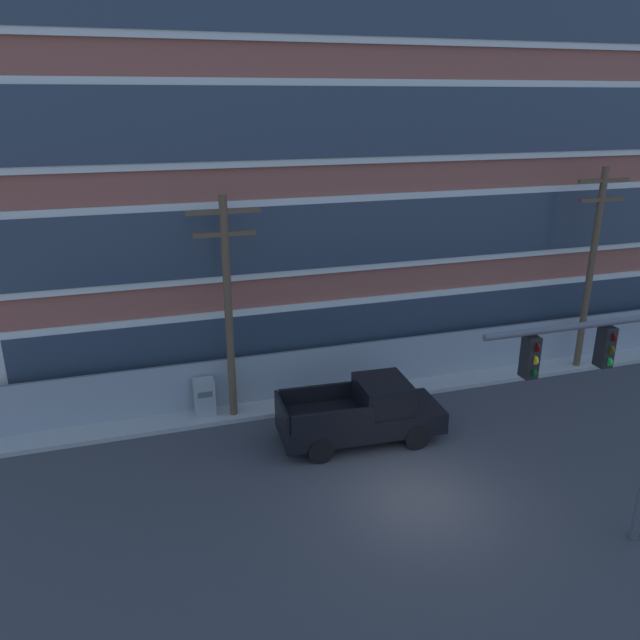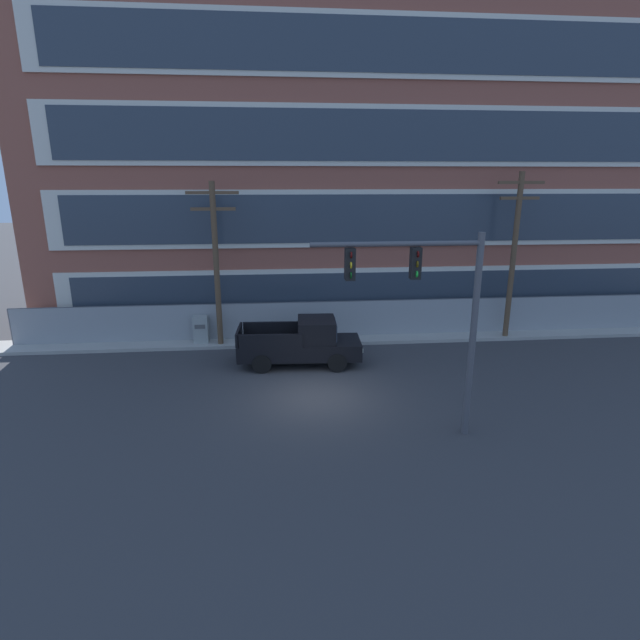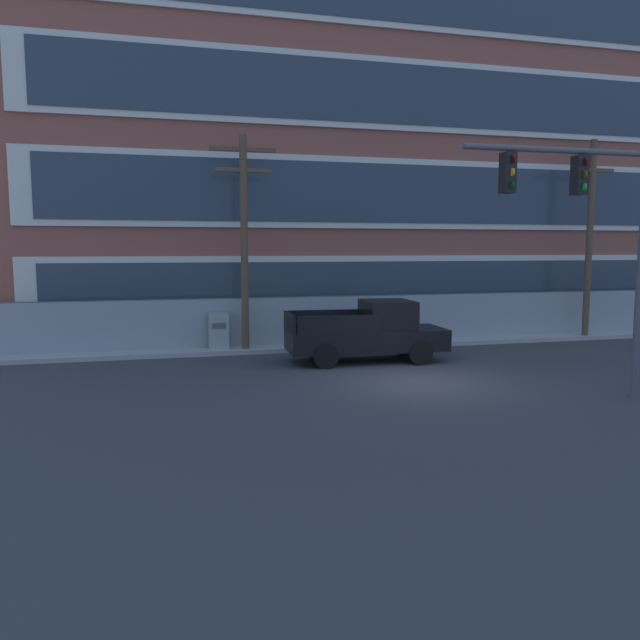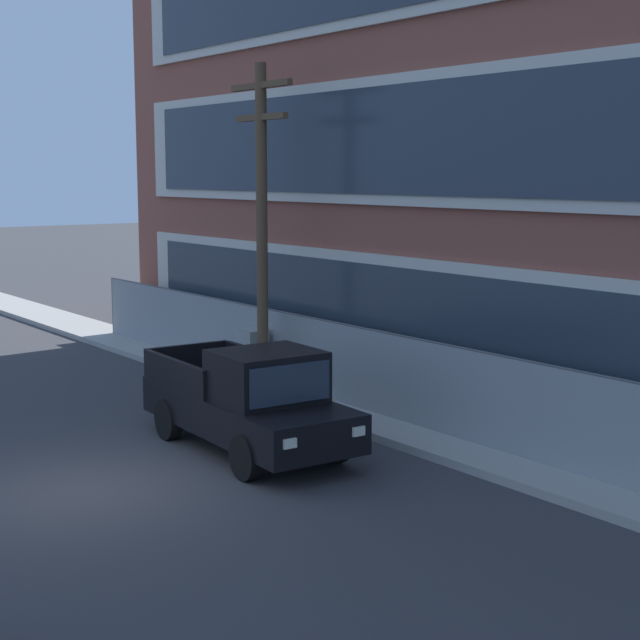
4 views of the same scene
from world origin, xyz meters
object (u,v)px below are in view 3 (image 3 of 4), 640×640
electrical_cabinet (219,333)px  utility_pole_midblock (590,231)px  traffic_signal_mast (596,220)px  pickup_truck_black (370,333)px  utility_pole_near_corner (244,234)px

electrical_cabinet → utility_pole_midblock: bearing=-1.4°
utility_pole_midblock → traffic_signal_mast: bearing=-127.2°
traffic_signal_mast → utility_pole_midblock: utility_pole_midblock is taller
pickup_truck_black → utility_pole_midblock: utility_pole_midblock is taller
utility_pole_near_corner → electrical_cabinet: 3.64m
utility_pole_near_corner → electrical_cabinet: size_ratio=5.29×
traffic_signal_mast → utility_pole_midblock: 11.49m
pickup_truck_black → utility_pole_near_corner: utility_pole_near_corner is taller
utility_pole_midblock → electrical_cabinet: 15.45m
traffic_signal_mast → pickup_truck_black: traffic_signal_mast is taller
traffic_signal_mast → utility_pole_near_corner: bearing=127.6°
utility_pole_near_corner → electrical_cabinet: (-0.93, 0.29, -3.51)m
pickup_truck_black → electrical_cabinet: size_ratio=3.69×
pickup_truck_black → electrical_cabinet: bearing=147.2°
traffic_signal_mast → pickup_truck_black: bearing=117.4°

